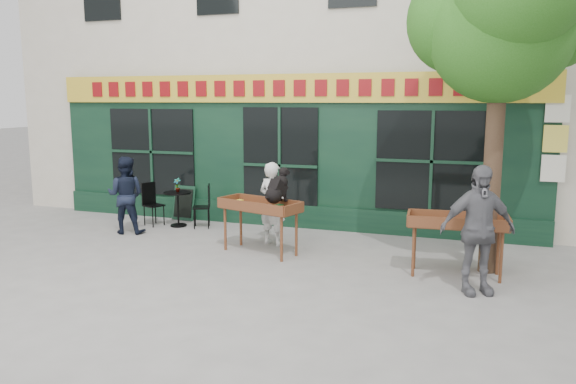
% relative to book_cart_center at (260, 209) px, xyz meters
% --- Properties ---
extents(ground, '(80.00, 80.00, 0.00)m').
position_rel_book_cart_center_xyz_m(ground, '(-0.40, -0.13, -0.82)').
color(ground, slate).
rests_on(ground, ground).
extents(building, '(14.00, 7.26, 10.00)m').
position_rel_book_cart_center_xyz_m(building, '(-0.40, 5.84, 4.15)').
color(building, beige).
rests_on(building, ground).
extents(street_tree, '(3.05, 2.90, 5.60)m').
position_rel_book_cart_center_xyz_m(street_tree, '(3.94, 0.23, 3.29)').
color(street_tree, '#382619').
rests_on(street_tree, ground).
extents(book_cart_center, '(1.62, 1.03, 0.99)m').
position_rel_book_cart_center_xyz_m(book_cart_center, '(0.00, 0.00, 0.00)').
color(book_cart_center, brown).
rests_on(book_cart_center, ground).
extents(dog, '(0.50, 0.67, 0.60)m').
position_rel_book_cart_center_xyz_m(dog, '(0.35, -0.05, 0.47)').
color(dog, black).
rests_on(dog, book_cart_center).
extents(woman, '(0.67, 0.54, 1.60)m').
position_rel_book_cart_center_xyz_m(woman, '(0.00, 0.65, -0.02)').
color(woman, silver).
rests_on(woman, ground).
extents(book_cart_right, '(1.54, 0.73, 0.99)m').
position_rel_book_cart_center_xyz_m(book_cart_right, '(3.42, -0.22, 0.00)').
color(book_cart_right, brown).
rests_on(book_cart_right, ground).
extents(man_right, '(1.18, 0.87, 1.87)m').
position_rel_book_cart_center_xyz_m(man_right, '(3.72, -0.97, 0.11)').
color(man_right, '#58585D').
rests_on(man_right, ground).
extents(bistro_table, '(0.60, 0.60, 0.76)m').
position_rel_book_cart_center_xyz_m(bistro_table, '(-2.52, 1.44, -0.28)').
color(bistro_table, black).
rests_on(bistro_table, ground).
extents(bistro_chair_left, '(0.47, 0.47, 0.95)m').
position_rel_book_cart_center_xyz_m(bistro_chair_left, '(-3.15, 1.37, -0.26)').
color(bistro_chair_left, black).
rests_on(bistro_chair_left, ground).
extents(bistro_chair_right, '(0.48, 0.48, 0.95)m').
position_rel_book_cart_center_xyz_m(bistro_chair_right, '(-1.89, 1.53, -0.26)').
color(bistro_chair_right, black).
rests_on(bistro_chair_right, ground).
extents(potted_plant, '(0.18, 0.13, 0.32)m').
position_rel_book_cart_center_xyz_m(potted_plant, '(-2.52, 1.44, 0.10)').
color(potted_plant, gray).
rests_on(potted_plant, bistro_table).
extents(man_left, '(0.91, 0.78, 1.61)m').
position_rel_book_cart_center_xyz_m(man_left, '(-3.22, 0.54, -0.02)').
color(man_left, black).
rests_on(man_left, ground).
extents(chalkboard, '(0.57, 0.23, 0.79)m').
position_rel_book_cart_center_xyz_m(chalkboard, '(-2.73, 2.06, -0.42)').
color(chalkboard, black).
rests_on(chalkboard, ground).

